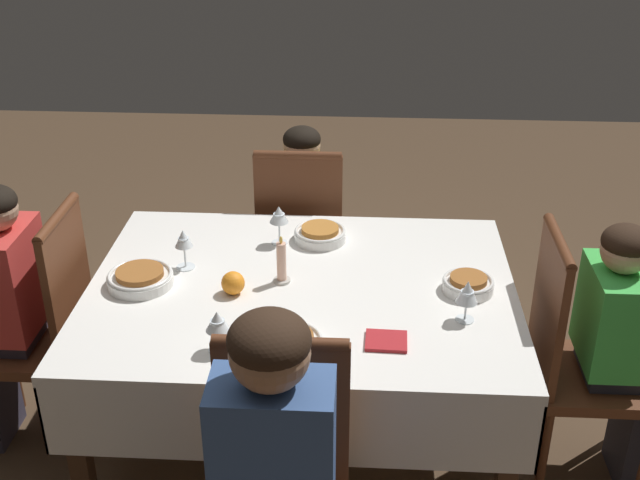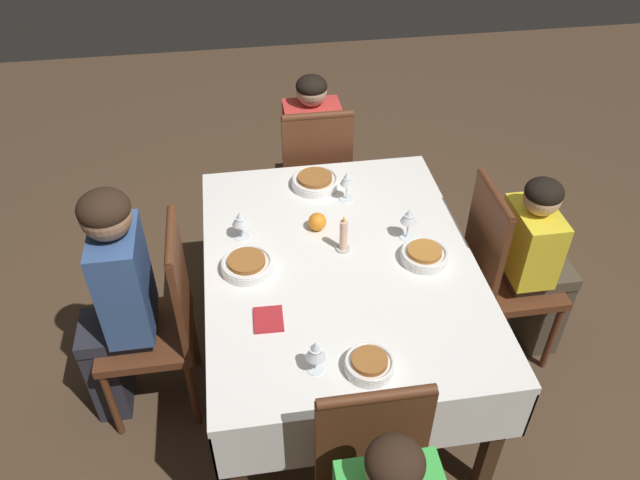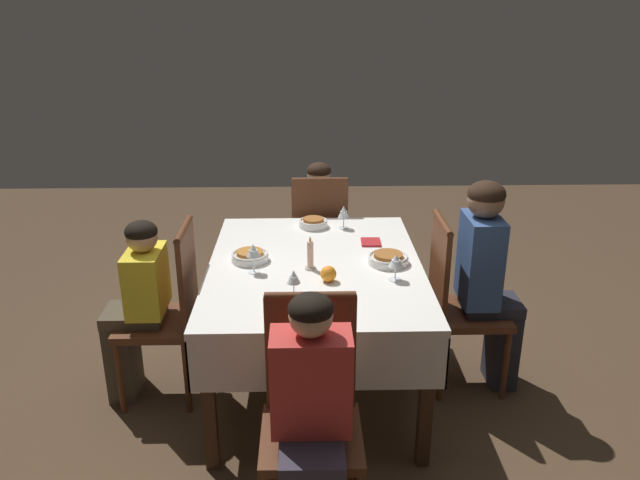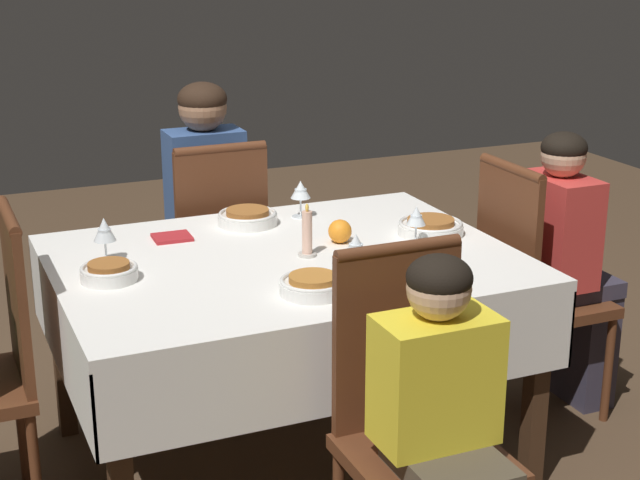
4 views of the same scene
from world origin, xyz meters
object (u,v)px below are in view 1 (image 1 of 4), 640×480
at_px(bowl_north, 288,343).
at_px(wine_glass_south, 279,216).
at_px(person_child_yellow, 304,216).
at_px(wine_glass_east, 184,240).
at_px(chair_east, 46,324).
at_px(wine_glass_west, 467,293).
at_px(napkin_red_folded, 386,341).
at_px(candle_centerpiece, 282,264).
at_px(chair_south, 301,238).
at_px(chair_west, 574,354).
at_px(bowl_west, 468,283).
at_px(bowl_south, 320,234).
at_px(orange_fruit, 233,283).
at_px(dining_table, 302,307).
at_px(bowl_east, 140,278).
at_px(wine_glass_north, 217,323).
at_px(person_child_green, 625,348).

xyz_separation_m(bowl_north, wine_glass_south, (0.10, -0.69, 0.09)).
distance_m(person_child_yellow, wine_glass_east, 0.95).
distance_m(chair_east, wine_glass_west, 1.52).
height_order(wine_glass_south, napkin_red_folded, wine_glass_south).
bearing_deg(candle_centerpiece, wine_glass_west, 161.13).
distance_m(chair_south, person_child_yellow, 0.17).
bearing_deg(wine_glass_south, chair_west, 161.18).
distance_m(chair_south, candle_centerpiece, 0.79).
bearing_deg(wine_glass_west, napkin_red_folded, 29.14).
bearing_deg(wine_glass_south, bowl_west, 155.39).
bearing_deg(bowl_south, chair_west, 156.51).
bearing_deg(bowl_west, candle_centerpiece, -1.93).
bearing_deg(orange_fruit, chair_west, -179.22).
relative_size(chair_south, wine_glass_west, 6.83).
bearing_deg(chair_south, bowl_west, 129.55).
distance_m(person_child_yellow, bowl_west, 1.14).
xyz_separation_m(wine_glass_south, orange_fruit, (0.12, 0.37, -0.07)).
relative_size(wine_glass_east, candle_centerpiece, 0.85).
xyz_separation_m(bowl_west, wine_glass_west, (0.03, 0.19, 0.07)).
bearing_deg(dining_table, orange_fruit, 15.29).
bearing_deg(bowl_south, bowl_east, 31.70).
bearing_deg(wine_glass_south, chair_south, -95.29).
relative_size(person_child_yellow, orange_fruit, 12.63).
relative_size(chair_east, wine_glass_north, 7.12).
relative_size(person_child_yellow, wine_glass_north, 7.33).
distance_m(chair_east, orange_fruit, 0.76).
xyz_separation_m(bowl_west, bowl_south, (0.52, -0.34, -0.00)).
height_order(chair_south, wine_glass_north, chair_south).
xyz_separation_m(person_child_yellow, bowl_north, (-0.06, 1.32, 0.21)).
xyz_separation_m(dining_table, chair_east, (0.94, -0.03, -0.13)).
xyz_separation_m(bowl_east, wine_glass_west, (-1.09, 0.16, 0.07)).
relative_size(bowl_east, candle_centerpiece, 1.29).
height_order(dining_table, chair_south, chair_south).
relative_size(chair_south, orange_fruit, 12.26).
xyz_separation_m(person_child_green, candle_centerpiece, (1.18, -0.07, 0.25)).
xyz_separation_m(bowl_north, bowl_west, (-0.57, -0.39, 0.00)).
height_order(person_child_yellow, bowl_north, person_child_yellow).
relative_size(wine_glass_north, bowl_east, 0.61).
xyz_separation_m(bowl_west, candle_centerpiece, (0.63, -0.02, 0.04)).
bearing_deg(dining_table, person_child_yellow, -86.03).
height_order(chair_east, wine_glass_south, chair_east).
relative_size(chair_east, napkin_red_folded, 7.49).
bearing_deg(person_child_green, candle_centerpiece, 86.56).
bearing_deg(dining_table, bowl_south, -97.28).
xyz_separation_m(chair_west, wine_glass_south, (1.05, -0.36, 0.33)).
distance_m(dining_table, chair_east, 0.95).
bearing_deg(wine_glass_east, wine_glass_south, -146.75).
height_order(bowl_east, wine_glass_west, wine_glass_west).
bearing_deg(candle_centerpiece, wine_glass_south, -82.54).
distance_m(person_child_green, napkin_red_folded, 0.89).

